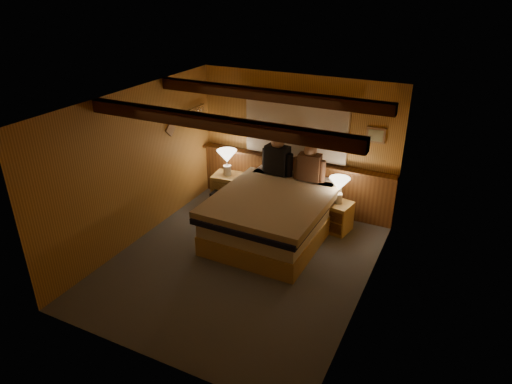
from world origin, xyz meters
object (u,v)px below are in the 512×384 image
Objects in this scene: lamp_left at (227,158)px; bed at (273,215)px; nightstand_right at (336,217)px; person_left at (277,158)px; lamp_right at (339,186)px; nightstand_left at (227,188)px; duffel_bag at (228,200)px; person_right at (310,165)px.

bed is at bearing -31.14° from lamp_left.
nightstand_right is 0.73× the size of person_left.
bed is 1.16m from lamp_right.
lamp_right is at bearing -9.76° from nightstand_left.
lamp_left reaches higher than nightstand_left.
nightstand_left reaches higher than duffel_bag.
person_left is 1.09× the size of person_right.
person_right is (-0.57, 0.15, 0.19)m from lamp_right.
person_left is at bearing -3.63° from nightstand_left.
lamp_left is 0.77m from duffel_bag.
nightstand_right is (0.85, 0.64, -0.14)m from bed.
nightstand_right is 2.21m from lamp_left.
lamp_right is 0.62m from person_right.
person_right is (0.59, -0.02, -0.03)m from person_left.
lamp_right is at bearing -1.04° from person_left.
person_left is (-1.15, 0.17, 0.78)m from nightstand_right.
duffel_bag is at bearing -165.95° from nightstand_right.
lamp_left is 0.72× the size of person_right.
nightstand_right is 0.95m from person_right.
nightstand_left is 1.05× the size of nightstand_right.
lamp_left is at bearing -2.12° from nightstand_left.
lamp_right is 2.09m from duffel_bag.
nightstand_left is 1.23m from person_left.
person_left is (0.97, 0.05, 0.75)m from nightstand_left.
lamp_right is (2.12, -0.11, -0.07)m from lamp_left.
person_right is (0.29, 0.80, 0.62)m from bed.
person_left reaches higher than duffel_bag.
duffel_bag is (-1.98, -0.14, -0.08)m from nightstand_right.
nightstand_right is 1.40m from person_left.
duffel_bag is (-1.99, -0.15, -0.64)m from lamp_right.
person_right is (1.56, 0.04, 0.73)m from nightstand_left.
duffel_bag is (0.14, -0.26, -0.10)m from nightstand_left.
bed is 1.08m from person_left.
person_right is 1.67m from duffel_bag.
bed is at bearing -142.91° from lamp_right.
bed is 1.49m from nightstand_left.
bed is 3.92× the size of duffel_bag.
lamp_right is 0.78× the size of duffel_bag.
person_left is (0.97, 0.05, 0.15)m from lamp_left.
nightstand_right is 1.19× the size of lamp_right.
person_left is at bearing -178.58° from nightstand_right.
nightstand_right is 0.93× the size of duffel_bag.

